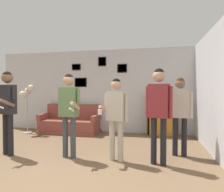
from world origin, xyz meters
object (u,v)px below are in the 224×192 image
person_spectator_near_bookshelf (159,105)px  drinking_cup (161,93)px  bookshelf (162,115)px  person_player_foreground_left (7,103)px  person_spectator_far_right (180,108)px  floor_lamp (27,95)px  bottle_on_floor (39,133)px  couch (70,124)px  person_player_foreground_center (69,106)px  person_watcher_holding_cup (116,111)px

person_spectator_near_bookshelf → drinking_cup: 2.45m
bookshelf → person_player_foreground_left: (-3.29, -2.54, 0.49)m
bookshelf → person_spectator_far_right: (0.28, -1.84, 0.38)m
floor_lamp → bookshelf: bearing=7.6°
person_spectator_near_bookshelf → bottle_on_floor: 3.88m
couch → bookshelf: size_ratio=1.53×
floor_lamp → person_player_foreground_left: bearing=-65.1°
bottle_on_floor → bookshelf: bearing=14.2°
person_player_foreground_center → person_spectator_far_right: person_player_foreground_center is taller
person_player_foreground_center → person_spectator_far_right: (2.22, 0.58, -0.06)m
person_watcher_holding_cup → bottle_on_floor: size_ratio=5.79×
bookshelf → person_watcher_holding_cup: bearing=-111.8°
person_spectator_near_bookshelf → floor_lamp: bearing=155.1°
person_watcher_holding_cup → person_spectator_far_right: bearing=24.7°
bookshelf → person_watcher_holding_cup: (-0.97, -2.41, 0.36)m
person_player_foreground_left → drinking_cup: (3.24, 2.54, 0.19)m
floor_lamp → person_spectator_near_bookshelf: bearing=-24.9°
couch → person_watcher_holding_cup: 3.03m
person_player_foreground_left → bottle_on_floor: size_ratio=6.39×
bookshelf → floor_lamp: (-4.20, -0.56, 0.61)m
person_player_foreground_center → person_watcher_holding_cup: size_ratio=1.06×
person_player_foreground_left → couch: bearing=80.9°
couch → person_watcher_holding_cup: (1.95, -2.22, 0.68)m
couch → bottle_on_floor: bearing=-133.5°
person_spectator_far_right → person_player_foreground_center: bearing=-165.3°
couch → person_watcher_holding_cup: size_ratio=1.18×
couch → floor_lamp: (-1.29, -0.37, 0.93)m
couch → person_spectator_near_bookshelf: 3.64m
person_spectator_far_right → drinking_cup: size_ratio=14.56×
person_player_foreground_left → drinking_cup: bearing=38.1°
bookshelf → bottle_on_floor: 3.74m
person_player_foreground_center → person_spectator_near_bookshelf: bearing=-0.6°
person_spectator_near_bookshelf → person_spectator_far_right: 0.76m
person_watcher_holding_cup → couch: bearing=131.3°
bookshelf → person_player_foreground_center: (-1.94, -2.42, 0.44)m
person_player_foreground_center → person_spectator_far_right: 2.30m
person_watcher_holding_cup → bottle_on_floor: person_watcher_holding_cup is taller
floor_lamp → person_spectator_near_bookshelf: person_spectator_near_bookshelf is taller
person_player_foreground_center → bottle_on_floor: (-1.64, 1.52, -0.95)m
floor_lamp → drinking_cup: (4.15, 0.56, 0.07)m
person_watcher_holding_cup → drinking_cup: person_watcher_holding_cup is taller
person_player_foreground_left → person_watcher_holding_cup: person_player_foreground_left is taller
bottle_on_floor → person_player_foreground_center: bearing=-42.7°
bookshelf → person_spectator_far_right: size_ratio=0.76×
person_watcher_holding_cup → floor_lamp: bearing=150.3°
person_spectator_near_bookshelf → drinking_cup: person_spectator_near_bookshelf is taller
person_player_foreground_left → person_watcher_holding_cup: 2.33m
person_player_foreground_left → drinking_cup: 4.12m
couch → person_spectator_far_right: person_spectator_far_right is taller
floor_lamp → person_spectator_far_right: 4.67m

